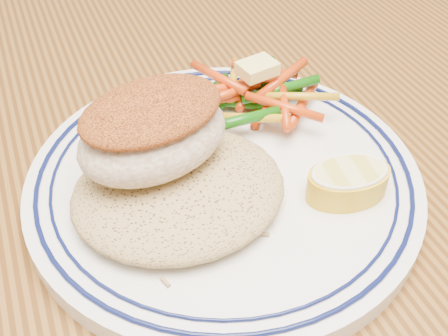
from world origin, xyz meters
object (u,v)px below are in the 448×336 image
dining_table (167,295)px  fish_fillet (153,130)px  rice_pilaf (179,186)px  lemon_wedge (348,181)px  plate (224,180)px  vegetable_pile (253,94)px

dining_table → fish_fillet: fish_fillet is taller
rice_pilaf → lemon_wedge: (0.10, -0.03, -0.00)m
dining_table → plate: size_ratio=5.78×
dining_table → plate: 0.12m
plate → rice_pilaf: size_ratio=1.95×
dining_table → vegetable_pile: vegetable_pile is taller
plate → vegetable_pile: (0.05, 0.06, 0.02)m
rice_pilaf → vegetable_pile: 0.11m
rice_pilaf → fish_fillet: 0.04m
dining_table → fish_fillet: 0.16m
dining_table → plate: bearing=-1.0°
rice_pilaf → fish_fillet: size_ratio=1.21×
plate → fish_fillet: fish_fillet is taller
fish_fillet → vegetable_pile: size_ratio=1.01×
vegetable_pile → dining_table: bearing=-148.4°
fish_fillet → vegetable_pile: (0.09, 0.05, -0.03)m
fish_fillet → vegetable_pile: fish_fillet is taller
rice_pilaf → fish_fillet: fish_fillet is taller
dining_table → rice_pilaf: (0.01, -0.01, 0.12)m
plate → lemon_wedge: (0.06, -0.05, 0.02)m
dining_table → fish_fillet: size_ratio=13.67×
rice_pilaf → dining_table: bearing=131.3°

